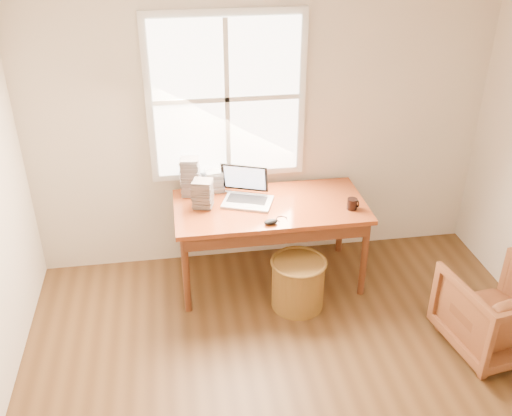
{
  "coord_description": "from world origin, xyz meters",
  "views": [
    {
      "loc": [
        -0.76,
        -2.3,
        3.05
      ],
      "look_at": [
        -0.14,
        1.65,
        0.81
      ],
      "focal_mm": 40.0,
      "sensor_mm": 36.0,
      "label": 1
    }
  ],
  "objects": [
    {
      "name": "cd_stack_a",
      "position": [
        -0.63,
        2.1,
        0.88
      ],
      "size": [
        0.16,
        0.15,
        0.27
      ],
      "primitive_type": "cube",
      "rotation": [
        0.0,
        0.0,
        -0.25
      ],
      "color": "silver",
      "rests_on": "desk"
    },
    {
      "name": "mouse",
      "position": [
        -0.05,
        1.49,
        0.77
      ],
      "size": [
        0.12,
        0.08,
        0.04
      ],
      "primitive_type": "ellipsoid",
      "rotation": [
        0.0,
        0.0,
        0.17
      ],
      "color": "black",
      "rests_on": "desk"
    },
    {
      "name": "laptop",
      "position": [
        -0.18,
        1.85,
        0.91
      ],
      "size": [
        0.55,
        0.56,
        0.31
      ],
      "primitive_type": null,
      "rotation": [
        0.0,
        0.0,
        -0.36
      ],
      "color": "#B1B5B9",
      "rests_on": "desk"
    },
    {
      "name": "armchair",
      "position": [
        1.51,
        0.7,
        0.32
      ],
      "size": [
        0.78,
        0.8,
        0.64
      ],
      "primitive_type": "imported",
      "rotation": [
        0.0,
        0.0,
        3.3
      ],
      "color": "brown",
      "rests_on": "room_shell"
    },
    {
      "name": "desk",
      "position": [
        0.0,
        1.8,
        0.73
      ],
      "size": [
        1.6,
        0.8,
        0.04
      ],
      "primitive_type": "cube",
      "color": "brown",
      "rests_on": "room_shell"
    },
    {
      "name": "coffee_mug",
      "position": [
        0.65,
        1.62,
        0.8
      ],
      "size": [
        0.09,
        0.09,
        0.09
      ],
      "primitive_type": "cylinder",
      "rotation": [
        0.0,
        0.0,
        0.09
      ],
      "color": "black",
      "rests_on": "desk"
    },
    {
      "name": "cd_stack_d",
      "position": [
        -0.44,
        2.12,
        0.85
      ],
      "size": [
        0.15,
        0.14,
        0.19
      ],
      "primitive_type": "cube",
      "rotation": [
        0.0,
        0.0,
        0.02
      ],
      "color": "silver",
      "rests_on": "desk"
    },
    {
      "name": "cd_stack_c",
      "position": [
        -0.64,
        2.08,
        0.92
      ],
      "size": [
        0.17,
        0.15,
        0.34
      ],
      "primitive_type": "cube",
      "rotation": [
        0.0,
        0.0,
        -0.14
      ],
      "color": "#A9A7B5",
      "rests_on": "desk"
    },
    {
      "name": "wicker_stool",
      "position": [
        0.16,
        1.39,
        0.22
      ],
      "size": [
        0.48,
        0.48,
        0.43
      ],
      "primitive_type": "cylinder",
      "rotation": [
        0.0,
        0.0,
        0.11
      ],
      "color": "brown",
      "rests_on": "room_shell"
    },
    {
      "name": "room_shell",
      "position": [
        -0.02,
        0.16,
        1.32
      ],
      "size": [
        4.04,
        4.54,
        2.64
      ],
      "color": "#55381D",
      "rests_on": "ground"
    },
    {
      "name": "cd_stack_b",
      "position": [
        -0.56,
        1.85,
        0.87
      ],
      "size": [
        0.19,
        0.17,
        0.24
      ],
      "primitive_type": "cube",
      "rotation": [
        0.0,
        0.0,
        -0.29
      ],
      "color": "#2A2A30",
      "rests_on": "desk"
    }
  ]
}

